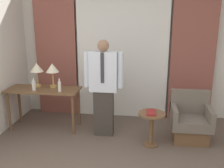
{
  "coord_description": "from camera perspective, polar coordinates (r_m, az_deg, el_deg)",
  "views": [
    {
      "loc": [
        0.41,
        -2.09,
        2.01
      ],
      "look_at": [
        -0.07,
        1.73,
        0.96
      ],
      "focal_mm": 40.0,
      "sensor_mm": 36.0,
      "label": 1
    }
  ],
  "objects": [
    {
      "name": "wall_back",
      "position": [
        5.05,
        2.48,
        7.79
      ],
      "size": [
        10.0,
        0.06,
        2.7
      ],
      "color": "silver",
      "rests_on": "ground_plane"
    },
    {
      "name": "bottle_near_edge",
      "position": [
        4.56,
        -17.45,
        -0.28
      ],
      "size": [
        0.07,
        0.07,
        0.22
      ],
      "color": "silver",
      "rests_on": "desk"
    },
    {
      "name": "side_table",
      "position": [
        4.02,
        9.0,
        -8.92
      ],
      "size": [
        0.42,
        0.42,
        0.55
      ],
      "color": "brown",
      "rests_on": "ground_plane"
    },
    {
      "name": "bottle_by_lamp",
      "position": [
        4.36,
        -11.9,
        -0.53
      ],
      "size": [
        0.06,
        0.06,
        0.23
      ],
      "color": "silver",
      "rests_on": "desk"
    },
    {
      "name": "curtain_drape_left",
      "position": [
        5.22,
        -12.64,
        7.01
      ],
      "size": [
        0.83,
        0.06,
        2.58
      ],
      "color": "brown",
      "rests_on": "ground_plane"
    },
    {
      "name": "curtain_drape_right",
      "position": [
        5.0,
        17.96,
        6.3
      ],
      "size": [
        0.83,
        0.06,
        2.58
      ],
      "color": "brown",
      "rests_on": "ground_plane"
    },
    {
      "name": "table_lamp_left",
      "position": [
        4.72,
        -16.83,
        3.37
      ],
      "size": [
        0.23,
        0.23,
        0.44
      ],
      "color": "tan",
      "rests_on": "desk"
    },
    {
      "name": "desk",
      "position": [
        4.66,
        -15.35,
        -2.4
      ],
      "size": [
        1.3,
        0.52,
        0.75
      ],
      "color": "brown",
      "rests_on": "ground_plane"
    },
    {
      "name": "curtain_sheer_center",
      "position": [
        4.93,
        2.34,
        6.9
      ],
      "size": [
        1.78,
        0.06,
        2.58
      ],
      "color": "white",
      "rests_on": "ground_plane"
    },
    {
      "name": "book",
      "position": [
        3.93,
        8.92,
        -6.44
      ],
      "size": [
        0.14,
        0.24,
        0.03
      ],
      "color": "maroon",
      "rests_on": "side_table"
    },
    {
      "name": "armchair",
      "position": [
        4.37,
        17.42,
        -8.32
      ],
      "size": [
        0.64,
        0.55,
        0.81
      ],
      "color": "brown",
      "rests_on": "ground_plane"
    },
    {
      "name": "person",
      "position": [
        4.17,
        -1.95,
        -0.3
      ],
      "size": [
        0.66,
        0.22,
        1.64
      ],
      "color": "#38332D",
      "rests_on": "ground_plane"
    },
    {
      "name": "table_lamp_right",
      "position": [
        4.61,
        -13.47,
        3.33
      ],
      "size": [
        0.23,
        0.23,
        0.44
      ],
      "color": "tan",
      "rests_on": "desk"
    }
  ]
}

